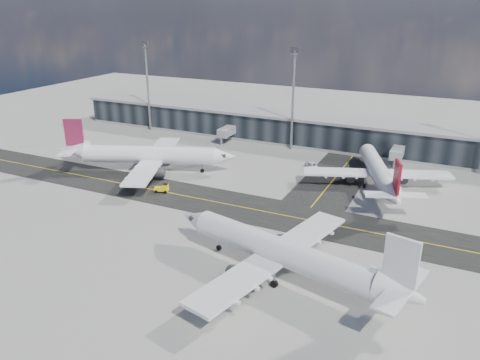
{
  "coord_description": "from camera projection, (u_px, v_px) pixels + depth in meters",
  "views": [
    {
      "loc": [
        43.11,
        -77.26,
        40.45
      ],
      "look_at": [
        3.2,
        6.42,
        5.0
      ],
      "focal_mm": 35.0,
      "sensor_mm": 36.0,
      "label": 1
    }
  ],
  "objects": [
    {
      "name": "ground",
      "position": [
        213.0,
        210.0,
        96.91
      ],
      "size": [
        300.0,
        300.0,
        0.0
      ],
      "primitive_type": "plane",
      "color": "gray",
      "rests_on": "ground"
    },
    {
      "name": "taxiway_lanes",
      "position": [
        251.0,
        195.0,
        104.39
      ],
      "size": [
        180.0,
        63.0,
        0.03
      ],
      "color": "black",
      "rests_on": "ground"
    },
    {
      "name": "airliner_af",
      "position": [
        147.0,
        155.0,
        117.62
      ],
      "size": [
        43.03,
        37.22,
        13.22
      ],
      "rotation": [
        0.0,
        0.0,
        -1.2
      ],
      "color": "white",
      "rests_on": "ground"
    },
    {
      "name": "airliner_redtail",
      "position": [
        378.0,
        172.0,
        107.19
      ],
      "size": [
        33.49,
        38.74,
        11.86
      ],
      "rotation": [
        0.0,
        0.0,
        0.36
      ],
      "color": "white",
      "rests_on": "ground"
    },
    {
      "name": "floodlight_masts",
      "position": [
        293.0,
        96.0,
        131.81
      ],
      "size": [
        102.5,
        0.7,
        28.9
      ],
      "color": "gray",
      "rests_on": "ground"
    },
    {
      "name": "service_van",
      "position": [
        312.0,
        166.0,
        120.55
      ],
      "size": [
        5.27,
        6.06,
        1.55
      ],
      "primitive_type": "imported",
      "rotation": [
        0.0,
        0.0,
        0.6
      ],
      "color": "white",
      "rests_on": "ground"
    },
    {
      "name": "baggage_tug",
      "position": [
        163.0,
        188.0,
        105.61
      ],
      "size": [
        3.48,
        2.46,
        1.98
      ],
      "rotation": [
        0.0,
        0.0,
        -1.25
      ],
      "color": "yellow",
      "rests_on": "ground"
    },
    {
      "name": "airliner_near",
      "position": [
        285.0,
        253.0,
        71.85
      ],
      "size": [
        42.85,
        36.83,
        12.8
      ],
      "rotation": [
        0.0,
        0.0,
        1.34
      ],
      "color": "silver",
      "rests_on": "ground"
    },
    {
      "name": "terminal_concourse",
      "position": [
        299.0,
        130.0,
        141.75
      ],
      "size": [
        152.0,
        19.8,
        8.8
      ],
      "color": "black",
      "rests_on": "ground"
    }
  ]
}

